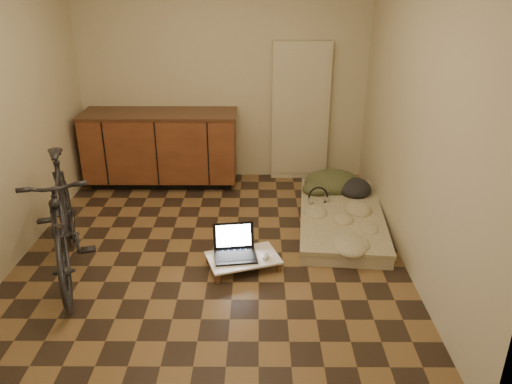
{
  "coord_description": "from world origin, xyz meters",
  "views": [
    {
      "loc": [
        0.43,
        -4.08,
        2.39
      ],
      "look_at": [
        0.41,
        0.16,
        0.55
      ],
      "focal_mm": 35.0,
      "sensor_mm": 36.0,
      "label": 1
    }
  ],
  "objects_px": {
    "bicycle": "(62,214)",
    "futon": "(341,217)",
    "lap_desk": "(243,258)",
    "laptop": "(235,249)"
  },
  "relations": [
    {
      "from": "bicycle",
      "to": "futon",
      "type": "relative_size",
      "value": 0.98
    },
    {
      "from": "lap_desk",
      "to": "bicycle",
      "type": "bearing_deg",
      "value": 165.62
    },
    {
      "from": "lap_desk",
      "to": "laptop",
      "type": "xyz_separation_m",
      "value": [
        -0.07,
        0.04,
        0.06
      ]
    },
    {
      "from": "futon",
      "to": "laptop",
      "type": "xyz_separation_m",
      "value": [
        -1.08,
        -0.8,
        0.08
      ]
    },
    {
      "from": "laptop",
      "to": "futon",
      "type": "bearing_deg",
      "value": 28.81
    },
    {
      "from": "bicycle",
      "to": "lap_desk",
      "type": "distance_m",
      "value": 1.58
    },
    {
      "from": "futon",
      "to": "lap_desk",
      "type": "bearing_deg",
      "value": -134.56
    },
    {
      "from": "futon",
      "to": "lap_desk",
      "type": "relative_size",
      "value": 2.56
    },
    {
      "from": "bicycle",
      "to": "laptop",
      "type": "height_order",
      "value": "bicycle"
    },
    {
      "from": "futon",
      "to": "bicycle",
      "type": "bearing_deg",
      "value": -153.88
    }
  ]
}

